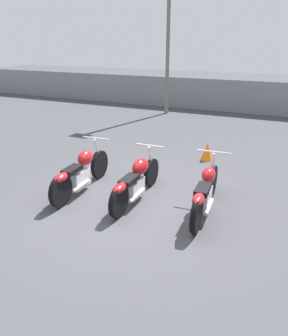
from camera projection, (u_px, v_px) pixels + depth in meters
ground_plane at (134, 205)px, 6.67m from camera, size 60.00×60.00×0.00m
fence_back at (230, 96)px, 14.94m from camera, size 40.00×0.04×1.45m
light_pole_right at (169, 17)px, 13.50m from camera, size 0.70×0.35×6.72m
motorcycle_slot_0 at (81, 172)px, 7.14m from camera, size 0.68×2.27×1.04m
motorcycle_slot_1 at (136, 181)px, 6.74m from camera, size 0.65×2.21×1.01m
motorcycle_slot_2 at (205, 192)px, 6.24m from camera, size 0.70×2.21×1.04m
traffic_cone_near at (207, 151)px, 9.10m from camera, size 0.34×0.34×0.51m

